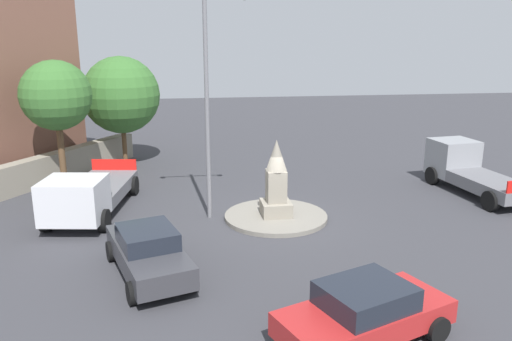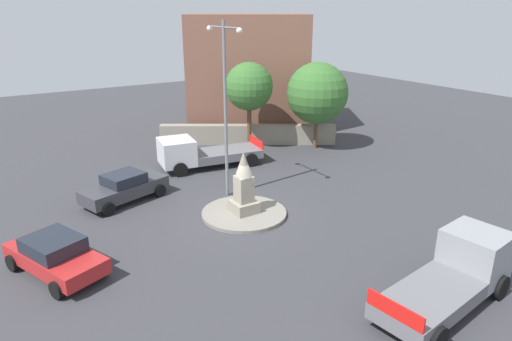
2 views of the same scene
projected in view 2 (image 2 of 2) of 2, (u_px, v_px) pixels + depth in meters
ground_plane at (244, 215)px, 21.39m from camera, size 80.00×80.00×0.00m
traffic_island at (244, 213)px, 21.36m from camera, size 3.99×3.99×0.16m
monument at (244, 186)px, 20.89m from camera, size 1.13×1.13×2.97m
streetlamp at (225, 95)px, 21.92m from camera, size 3.13×0.28×8.68m
car_dark_grey_approaching at (125, 187)px, 22.67m from camera, size 2.89×4.59×1.47m
car_red_waiting at (55, 255)px, 16.48m from camera, size 4.50×3.16×1.43m
truck_white_near_island at (199, 153)px, 27.41m from camera, size 3.18×6.39×1.93m
truck_grey_passing at (456, 274)px, 14.86m from camera, size 2.78×5.74×2.12m
stone_boundary_wall at (248, 134)px, 32.34m from camera, size 7.24×10.85×1.39m
corner_building at (248, 73)px, 35.75m from camera, size 10.67×11.32×8.76m
tree_near_wall at (317, 93)px, 30.35m from camera, size 4.11×4.11×5.86m
tree_mid_cluster at (249, 87)px, 30.20m from camera, size 3.20×3.20×5.86m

